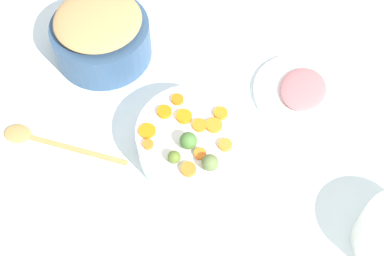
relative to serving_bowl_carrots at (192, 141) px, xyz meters
name	(u,v)px	position (x,y,z in m)	size (l,w,h in m)	color
tabletop	(195,159)	(-0.01, 0.02, -0.06)	(2.40, 2.40, 0.02)	silver
serving_bowl_carrots	(192,141)	(0.00, 0.00, 0.00)	(0.25, 0.25, 0.09)	white
metal_pot	(102,40)	(0.24, -0.30, 0.01)	(0.25, 0.25, 0.11)	#304D6F
stuffing_mound	(97,20)	(0.24, -0.30, 0.08)	(0.22, 0.22, 0.04)	tan
carrot_slice_0	(164,112)	(0.06, -0.05, 0.05)	(0.03, 0.03, 0.01)	orange
carrot_slice_1	(199,125)	(-0.02, -0.01, 0.05)	(0.03, 0.03, 0.01)	orange
carrot_slice_2	(188,169)	(0.01, 0.10, 0.05)	(0.03, 0.03, 0.01)	orange
carrot_slice_3	(200,154)	(-0.02, 0.06, 0.05)	(0.03, 0.03, 0.01)	orange
carrot_slice_4	(184,116)	(0.02, -0.03, 0.05)	(0.04, 0.04, 0.01)	orange
carrot_slice_5	(225,145)	(-0.07, 0.04, 0.05)	(0.03, 0.03, 0.01)	orange
carrot_slice_6	(214,125)	(-0.05, -0.01, 0.05)	(0.04, 0.04, 0.01)	orange
carrot_slice_7	(177,99)	(0.04, -0.08, 0.05)	(0.03, 0.03, 0.01)	orange
carrot_slice_8	(220,113)	(-0.06, -0.04, 0.05)	(0.03, 0.03, 0.01)	orange
carrot_slice_9	(147,131)	(0.10, 0.00, 0.05)	(0.04, 0.04, 0.01)	orange
carrot_slice_10	(148,144)	(0.10, 0.04, 0.05)	(0.02, 0.02, 0.01)	orange
brussels_sprout_0	(188,141)	(0.01, 0.04, 0.07)	(0.04, 0.04, 0.04)	#467433
brussels_sprout_1	(210,163)	(-0.04, 0.09, 0.07)	(0.04, 0.04, 0.04)	#607440
brussels_sprout_2	(174,157)	(0.04, 0.08, 0.06)	(0.03, 0.03, 0.03)	#587028
wooden_spoon	(37,139)	(0.37, -0.03, -0.04)	(0.31, 0.12, 0.01)	#AF884C
ham_plate	(301,92)	(-0.28, -0.17, -0.04)	(0.25, 0.25, 0.01)	white
ham_slice_main	(303,89)	(-0.28, -0.17, -0.03)	(0.14, 0.11, 0.02)	#BF6D70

